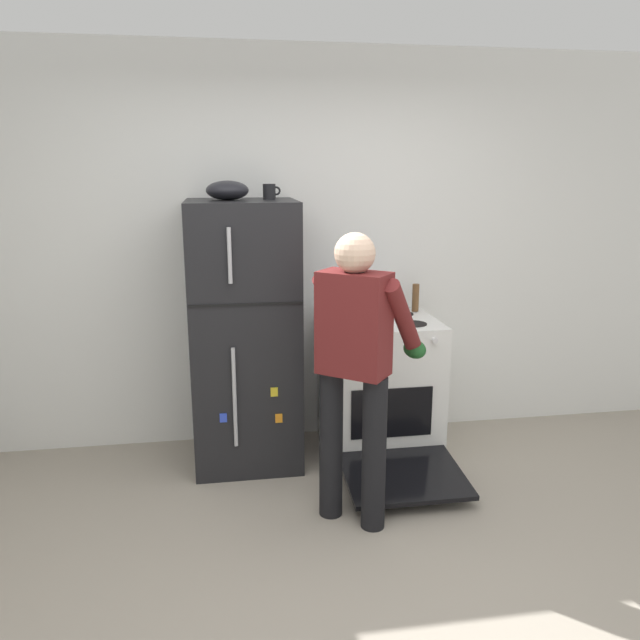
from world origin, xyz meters
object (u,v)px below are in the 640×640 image
object	(u,v)px
stove_range	(380,387)
pepper_mill	(416,298)
person_cook	(356,355)
coffee_mug	(270,192)
mixing_bowl	(227,190)
refrigerator	(245,335)
red_pot	(359,314)

from	to	relation	value
stove_range	pepper_mill	size ratio (longest dim) A/B	6.38
person_cook	pepper_mill	distance (m)	1.24
stove_range	coffee_mug	xyz separation A→B (m)	(-0.73, 0.07, 1.31)
pepper_mill	mixing_bowl	world-z (taller)	mixing_bowl
coffee_mug	mixing_bowl	distance (m)	0.27
mixing_bowl	refrigerator	bearing A→B (deg)	-0.22
coffee_mug	refrigerator	bearing A→B (deg)	-164.60
person_cook	red_pot	xyz separation A→B (m)	(0.20, 0.80, 0.03)
refrigerator	pepper_mill	world-z (taller)	refrigerator
red_pot	refrigerator	bearing A→B (deg)	176.20
person_cook	red_pot	distance (m)	0.82
mixing_bowl	red_pot	bearing A→B (deg)	-3.46
red_pot	pepper_mill	bearing A→B (deg)	28.52
refrigerator	person_cook	xyz separation A→B (m)	(0.55, -0.85, 0.09)
refrigerator	stove_range	distance (m)	1.00
pepper_mill	red_pot	bearing A→B (deg)	-151.48
person_cook	pepper_mill	world-z (taller)	person_cook
coffee_mug	pepper_mill	distance (m)	1.27
red_pot	pepper_mill	world-z (taller)	pepper_mill
person_cook	mixing_bowl	bearing A→B (deg)	126.63
refrigerator	person_cook	bearing A→B (deg)	-56.99
mixing_bowl	stove_range	bearing A→B (deg)	-1.05
red_pot	mixing_bowl	distance (m)	1.15
refrigerator	pepper_mill	distance (m)	1.24
refrigerator	stove_range	world-z (taller)	refrigerator
red_pot	mixing_bowl	bearing A→B (deg)	176.54
person_cook	coffee_mug	distance (m)	1.27
pepper_mill	refrigerator	bearing A→B (deg)	-170.58
person_cook	red_pot	size ratio (longest dim) A/B	5.00
red_pot	mixing_bowl	xyz separation A→B (m)	(-0.83, 0.05, 0.80)
refrigerator	pepper_mill	xyz separation A→B (m)	(1.21, 0.20, 0.16)
person_cook	coffee_mug	bearing A→B (deg)	112.31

